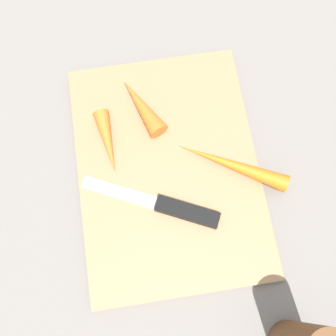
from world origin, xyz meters
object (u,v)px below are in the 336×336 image
at_px(knife, 178,209).
at_px(carrot_longest, 232,165).
at_px(cutting_board, 168,169).
at_px(carrot_shortest, 108,142).
at_px(carrot_medium, 141,106).

relative_size(knife, carrot_longest, 1.17).
bearing_deg(carrot_longest, cutting_board, 21.31).
distance_m(cutting_board, knife, 0.06).
bearing_deg(carrot_shortest, carrot_medium, 124.81).
xyz_separation_m(carrot_medium, carrot_shortest, (-0.05, 0.06, -0.00)).
relative_size(cutting_board, carrot_longest, 2.23).
distance_m(cutting_board, carrot_longest, 0.09).
xyz_separation_m(knife, carrot_longest, (0.05, -0.09, 0.01)).
bearing_deg(carrot_medium, knife, 166.02).
bearing_deg(carrot_longest, carrot_shortest, 9.76).
distance_m(knife, carrot_longest, 0.10).
height_order(cutting_board, carrot_shortest, carrot_shortest).
xyz_separation_m(cutting_board, carrot_shortest, (0.05, 0.08, 0.02)).
bearing_deg(cutting_board, carrot_medium, 14.40).
relative_size(cutting_board, carrot_shortest, 3.75).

